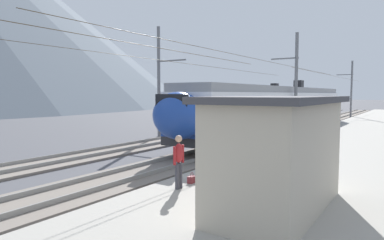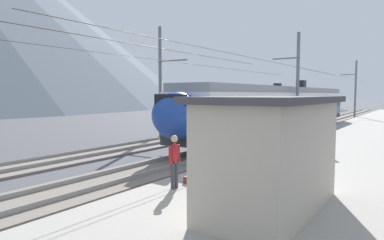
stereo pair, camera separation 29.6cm
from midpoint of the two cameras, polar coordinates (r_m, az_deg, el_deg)
ground_plane at (r=17.71m, az=4.77°, el=-6.44°), size 400.00×400.00×0.00m
platform_slab at (r=15.78m, az=22.53°, el=-7.50°), size 120.00×8.71×0.32m
track_near at (r=18.22m, az=1.89°, el=-5.90°), size 120.00×3.00×0.28m
track_far at (r=21.31m, az=-9.68°, el=-4.47°), size 120.00×3.00×0.28m
train_near_platform at (r=29.03m, az=14.92°, el=2.06°), size 30.11×3.01×4.27m
train_far_track at (r=38.73m, az=12.02°, el=2.62°), size 23.93×2.99×4.27m
catenary_mast_mid at (r=26.74m, az=17.04°, el=5.75°), size 40.21×2.08×7.77m
catenary_mast_east at (r=50.83m, az=25.32°, el=4.71°), size 40.21×2.08×7.68m
catenary_mast_far_side at (r=26.84m, az=-4.68°, el=6.54°), size 40.21×2.67×8.42m
platform_sign at (r=14.43m, az=9.86°, el=-1.33°), size 0.70×0.08×2.15m
passenger_walking at (r=10.94m, az=-2.14°, el=-6.41°), size 0.53×0.22×1.69m
handbag_beside_passenger at (r=11.77m, az=0.10°, el=-9.74°), size 0.32×0.18×0.36m
handbag_near_sign at (r=14.63m, az=11.87°, el=-7.06°), size 0.32×0.18×0.36m
potted_plant_platform_edge at (r=12.06m, az=7.92°, el=-8.15°), size 0.45×0.45×0.68m
potted_plant_by_shelter at (r=19.83m, az=14.97°, el=-3.12°), size 0.65×0.65×0.83m
platform_shelter at (r=9.15m, az=14.00°, el=-5.25°), size 5.07×2.48×2.92m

